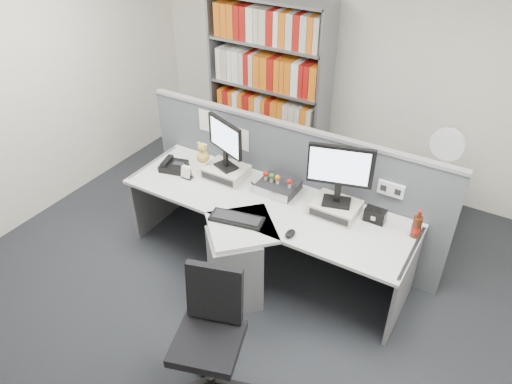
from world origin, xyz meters
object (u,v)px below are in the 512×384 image
Objects in this scene: desk_fan at (447,148)px; mouse at (290,234)px; desktop_pc at (278,187)px; filing_cabinet at (431,208)px; desk at (253,239)px; shelving_unit at (269,89)px; keyboard at (237,219)px; desk_calendar at (187,173)px; office_chair at (211,330)px; monitor_right at (340,170)px; desk_phone at (173,166)px; speaker at (375,215)px; monitor_left at (225,140)px; cola_bottle at (417,227)px.

mouse is at bearing -118.57° from desk_fan.
desktop_pc is 1.59m from filing_cabinet.
desk is 2.12m from shelving_unit.
desk_calendar reaches higher than keyboard.
office_chair is (-0.11, -0.95, -0.23)m from mouse.
monitor_right is 1.13× the size of keyboard.
shelving_unit reaches higher than desk_phone.
keyboard is at bearing -142.03° from monitor_right.
desk_phone is 2.55m from filing_cabinet.
desk_phone is (-1.03, 0.23, 0.30)m from desk.
keyboard is 0.80m from desk_calendar.
monitor_right is 0.49m from speaker.
monitor_left reaches higher than desk.
desk is 21.17× the size of desk_calendar.
filing_cabinet is (1.19, 0.98, -0.41)m from desktop_pc.
keyboard is at bearing -67.36° from shelving_unit.
desk_phone reaches higher than keyboard.
desktop_pc is at bearing 80.86° from keyboard.
monitor_left is 0.24× the size of shelving_unit.
monitor_left reaches higher than desk_calendar.
monitor_right is at bearing -121.38° from filing_cabinet.
office_chair reaches higher than desk_phone.
monitor_left is at bearing -149.42° from desk_fan.
shelving_unit is at bearing 112.34° from office_chair.
desk_fan is (1.72, 1.02, -0.07)m from monitor_left.
desk is 9.45× the size of desk_phone.
desk_phone is 1.60× the size of speaker.
mouse is (0.40, -0.08, 0.29)m from desk.
desk_calendar is at bearing -171.43° from monitor_right.
office_chair is (1.31, -1.25, -0.25)m from desk_phone.
mouse is 0.21× the size of desk_fan.
keyboard is 2.16m from shelving_unit.
mouse is 1.71m from desk_fan.
desk_calendar is 2.40m from filing_cabinet.
desktop_pc is at bearing 127.45° from mouse.
speaker is at bearing -107.35° from filing_cabinet.
desk_fan is at bearing 92.34° from cola_bottle.
desk_fan is at bearing 69.24° from office_chair.
speaker reaches higher than desk.
desk is at bearing -161.31° from cola_bottle.
speaker is at bearing 67.10° from office_chair.
desk_calendar is at bearing -163.39° from desktop_pc.
monitor_left is 1.89× the size of cola_bottle.
desk_phone is 0.14× the size of shelving_unit.
mouse is at bearing 83.11° from office_chair.
desk_calendar is (-0.82, 0.17, 0.32)m from desk.
desk_phone is 1.94m from speaker.
office_chair is (-0.62, -1.47, -0.27)m from speaker.
keyboard is 0.24× the size of shelving_unit.
desk reaches higher than filing_cabinet.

